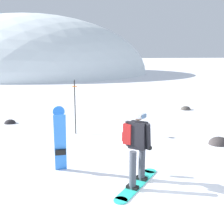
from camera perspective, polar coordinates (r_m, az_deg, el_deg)
ground_plane at (r=5.81m, az=8.94°, el=-17.16°), size 300.00×300.00×0.00m
ridge_peak_main at (r=41.19m, az=-15.80°, el=7.73°), size 32.01×28.81×16.07m
snowboarder_main at (r=5.91m, az=5.12°, el=-6.76°), size 1.32×1.44×1.71m
spare_snowboard at (r=6.64m, az=-10.73°, el=-5.72°), size 0.28×0.44×1.61m
piste_marker_near at (r=9.71m, az=-7.71°, el=1.90°), size 0.20×0.20×1.96m
rock_dark at (r=9.40m, az=21.29°, el=-6.22°), size 0.67×0.57×0.47m
rock_mid at (r=12.05m, az=-20.39°, el=-2.22°), size 0.46×0.39×0.32m
rock_small at (r=14.51m, az=15.01°, el=0.47°), size 0.53×0.45×0.37m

